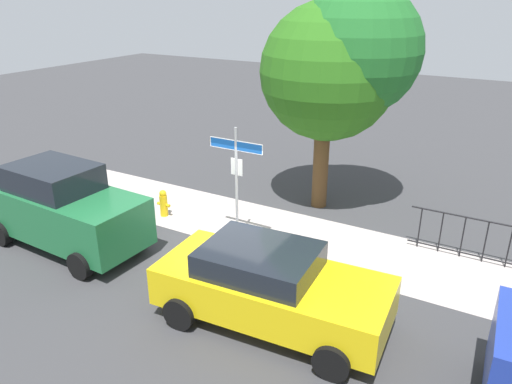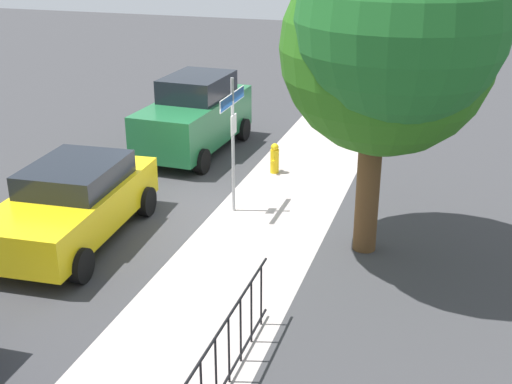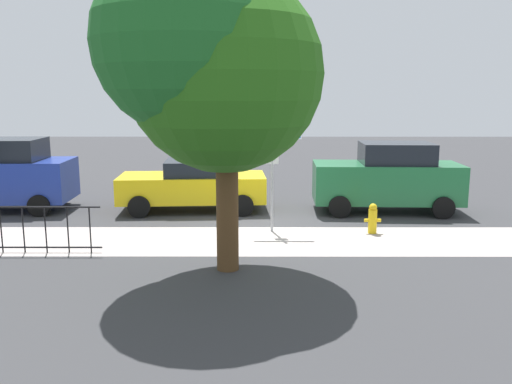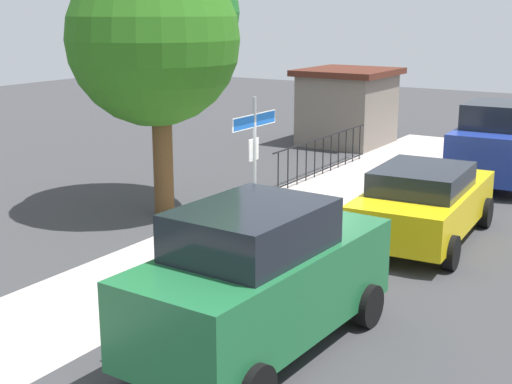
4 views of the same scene
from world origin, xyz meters
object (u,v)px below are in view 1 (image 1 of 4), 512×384
Objects in this scene: car_yellow at (270,285)px; fire_hydrant at (164,203)px; street_sign at (236,166)px; car_green at (63,207)px; shade_tree at (338,65)px.

car_yellow is 5.76× the size of fire_hydrant.
street_sign is 0.68× the size of car_green.
car_yellow is at bearing -79.55° from shade_tree.
car_green reaches higher than fire_hydrant.
car_yellow is (1.07, -5.81, -3.29)m from shade_tree.
shade_tree is 1.42× the size of car_green.
fire_hydrant is (0.97, 2.55, -0.65)m from car_green.
car_green is (-4.77, -5.61, -3.06)m from shade_tree.
car_yellow is (2.30, -2.55, -1.20)m from street_sign.
car_green is (-3.54, -2.35, -0.97)m from street_sign.
fire_hydrant is (-2.57, 0.20, -1.62)m from street_sign.
street_sign is 0.66× the size of car_yellow.
fire_hydrant is at bearing 175.58° from street_sign.
car_yellow is 5.61m from fire_hydrant.
car_green is 5.85m from car_yellow.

